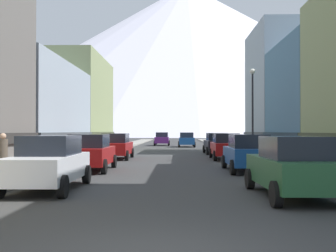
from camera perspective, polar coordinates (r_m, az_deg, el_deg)
sidewalk_left at (r=41.56m, az=-7.98°, el=-3.30°), size 2.50×100.00×0.15m
sidewalk_right at (r=41.44m, az=9.37°, el=-3.30°), size 2.50×100.00×0.15m
storefront_left_2 at (r=31.83m, az=-19.12°, el=1.90°), size 6.63×13.85×7.02m
storefront_left_3 at (r=44.83m, az=-12.92°, el=2.90°), size 6.40×13.12×9.87m
storefront_right_3 at (r=38.96m, az=16.71°, el=4.59°), size 6.83×9.25×11.41m
car_left_0 at (r=13.89m, az=-16.48°, el=-4.95°), size 2.13×4.43×1.78m
car_left_1 at (r=20.06m, az=-10.90°, el=-3.67°), size 2.14×4.44×1.78m
car_left_2 at (r=28.27m, az=-7.33°, el=-2.82°), size 2.07×4.41×1.78m
car_right_0 at (r=12.36m, az=17.23°, el=-5.47°), size 2.14×4.44×1.78m
car_right_1 at (r=19.68m, az=11.18°, el=-3.72°), size 2.06×4.40×1.78m
car_right_2 at (r=28.02m, az=8.21°, el=-2.84°), size 2.07×4.40×1.78m
car_right_3 at (r=34.62m, az=6.88°, el=-2.44°), size 2.14×4.44×1.78m
car_driving_0 at (r=49.67m, az=2.63°, el=-1.93°), size 2.06×4.40×1.78m
car_driving_1 at (r=54.80m, az=-0.85°, el=-1.82°), size 2.06×4.40×1.78m
potted_plant_0 at (r=19.32m, az=21.25°, el=-4.44°), size 0.61×0.61×0.91m
pedestrian_0 at (r=16.74m, az=-22.27°, el=-4.07°), size 0.36×0.36×1.71m
streetlamp_right at (r=26.91m, az=11.85°, el=3.66°), size 0.36×0.36×5.86m
mountain_backdrop at (r=270.28m, az=2.70°, el=9.38°), size 302.66×302.66×98.91m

